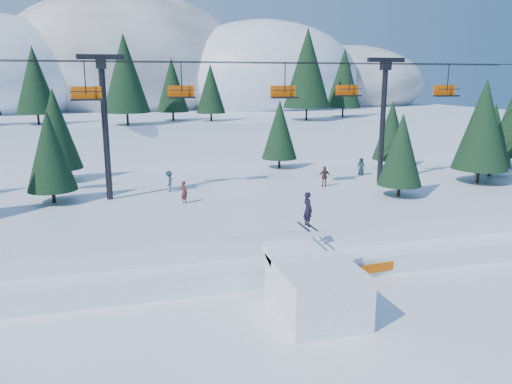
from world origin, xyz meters
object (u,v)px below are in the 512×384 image
object	(u,v)px
jump_kicker	(315,287)
banner_far	(404,263)
chairlift	(248,103)
banner_near	(377,268)

from	to	relation	value
jump_kicker	banner_far	xyz separation A→B (m)	(7.15, 3.72, -0.85)
chairlift	banner_far	xyz separation A→B (m)	(6.13, -12.78, -8.78)
banner_near	jump_kicker	bearing A→B (deg)	-147.04
jump_kicker	banner_far	world-z (taller)	jump_kicker
chairlift	banner_far	world-z (taller)	chairlift
banner_near	banner_far	xyz separation A→B (m)	(1.99, 0.37, 0.00)
jump_kicker	chairlift	world-z (taller)	chairlift
banner_far	banner_near	bearing A→B (deg)	-169.38
chairlift	banner_far	distance (m)	16.68
chairlift	banner_far	size ratio (longest dim) A/B	16.14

